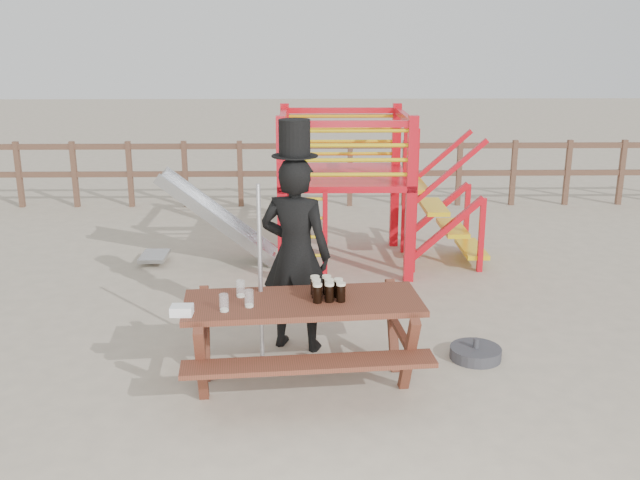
% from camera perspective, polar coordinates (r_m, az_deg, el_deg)
% --- Properties ---
extents(ground, '(60.00, 60.00, 0.00)m').
position_cam_1_polar(ground, '(6.56, 1.64, -11.43)').
color(ground, tan).
rests_on(ground, ground).
extents(back_fence, '(15.09, 0.09, 1.20)m').
position_cam_1_polar(back_fence, '(13.02, 0.21, 5.92)').
color(back_fence, brown).
rests_on(back_fence, ground).
extents(playground_fort, '(4.71, 1.84, 2.10)m').
position_cam_1_polar(playground_fort, '(9.60, 1.43, 4.31)').
color(playground_fort, red).
rests_on(playground_fort, ground).
extents(picnic_table, '(2.19, 1.61, 0.80)m').
position_cam_1_polar(picnic_table, '(6.35, -1.36, -7.33)').
color(picnic_table, maroon).
rests_on(picnic_table, ground).
extents(man_with_hat, '(0.81, 0.66, 2.28)m').
position_cam_1_polar(man_with_hat, '(6.93, -1.96, -0.77)').
color(man_with_hat, black).
rests_on(man_with_hat, ground).
extents(metal_pole, '(0.04, 0.04, 1.79)m').
position_cam_1_polar(metal_pole, '(6.44, -4.78, -3.33)').
color(metal_pole, '#B2B2B7').
rests_on(metal_pole, ground).
extents(parasol_base, '(0.50, 0.50, 0.21)m').
position_cam_1_polar(parasol_base, '(7.16, 12.33, -8.82)').
color(parasol_base, '#343438').
rests_on(parasol_base, ground).
extents(paper_bag, '(0.18, 0.14, 0.08)m').
position_cam_1_polar(paper_bag, '(6.02, -11.00, -5.54)').
color(paper_bag, white).
rests_on(paper_bag, picnic_table).
extents(stout_pints, '(0.30, 0.29, 0.17)m').
position_cam_1_polar(stout_pints, '(6.25, 0.53, -3.94)').
color(stout_pints, black).
rests_on(stout_pints, picnic_table).
extents(empty_glasses, '(0.28, 0.42, 0.15)m').
position_cam_1_polar(empty_glasses, '(6.15, -6.58, -4.57)').
color(empty_glasses, silver).
rests_on(empty_glasses, picnic_table).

